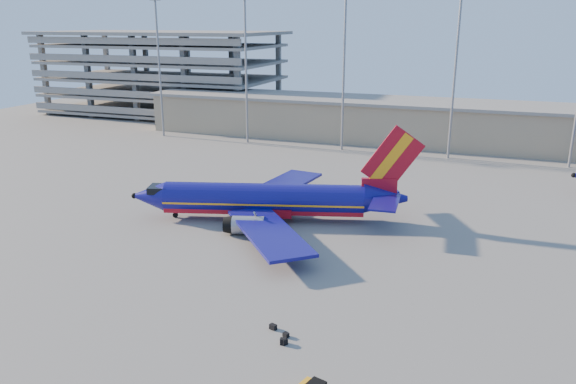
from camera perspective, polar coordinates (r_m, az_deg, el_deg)
name	(u,v)px	position (r m, az deg, el deg)	size (l,w,h in m)	color
ground	(281,233)	(66.22, -0.71, -4.19)	(220.00, 220.00, 0.00)	slate
terminal_building	(429,122)	(117.92, 14.16, 6.89)	(122.00, 16.00, 8.50)	gray
parking_garage	(163,69)	(156.76, -12.56, 12.11)	(62.00, 32.00, 21.40)	slate
light_mast_row	(398,58)	(105.25, 11.14, 13.19)	(101.60, 1.60, 28.65)	gray
aircraft_main	(271,200)	(69.78, -1.78, -0.81)	(35.16, 33.32, 12.22)	navy
luggage_pile	(281,336)	(45.44, -0.72, -14.42)	(2.26, 2.33, 0.51)	black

